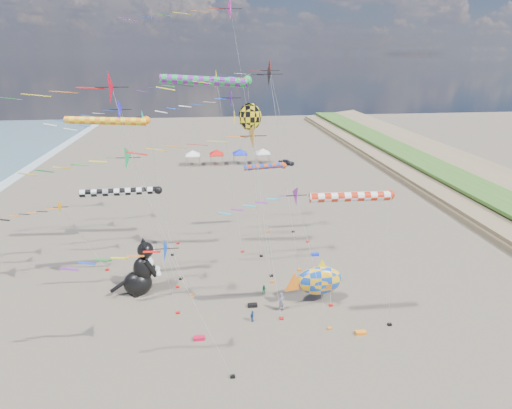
{
  "coord_description": "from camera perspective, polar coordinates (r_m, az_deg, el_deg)",
  "views": [
    {
      "loc": [
        -2.74,
        -23.8,
        22.32
      ],
      "look_at": [
        1.63,
        12.0,
        8.7
      ],
      "focal_mm": 28.0,
      "sensor_mm": 36.0,
      "label": 1
    }
  ],
  "objects": [
    {
      "name": "delta_kite_12",
      "position": [
        35.75,
        -4.91,
        14.27
      ],
      "size": [
        10.2,
        1.9,
        19.68
      ],
      "color": "#512086",
      "rests_on": "ground"
    },
    {
      "name": "delta_kite_1",
      "position": [
        47.27,
        -18.34,
        11.41
      ],
      "size": [
        10.98,
        1.73,
        16.84
      ],
      "color": "#0FDDD6",
      "rests_on": "ground"
    },
    {
      "name": "angelfish_kite",
      "position": [
        39.37,
        -1.15,
        12.19
      ],
      "size": [
        3.74,
        3.02,
        17.96
      ],
      "color": "yellow",
      "rests_on": "ground"
    },
    {
      "name": "windsock_2",
      "position": [
        40.11,
        -18.31,
        1.71
      ],
      "size": [
        8.88,
        0.78,
        10.42
      ],
      "color": "black",
      "rests_on": "ground"
    },
    {
      "name": "delta_kite_10",
      "position": [
        38.08,
        1.59,
        17.83
      ],
      "size": [
        12.61,
        2.64,
        22.01
      ],
      "color": "black",
      "rests_on": "ground"
    },
    {
      "name": "delta_kite_0",
      "position": [
        48.25,
        -4.82,
        25.93
      ],
      "size": [
        15.54,
        2.82,
        28.45
      ],
      "color": "#F422AF",
      "rests_on": "ground"
    },
    {
      "name": "child_blue",
      "position": [
        36.74,
        -0.53,
        -15.65
      ],
      "size": [
        0.64,
        0.64,
        1.1
      ],
      "primitive_type": "imported",
      "rotation": [
        0.0,
        0.0,
        0.78
      ],
      "color": "#204990",
      "rests_on": "ground"
    },
    {
      "name": "delta_kite_5",
      "position": [
        30.01,
        -3.71,
        8.94
      ],
      "size": [
        12.13,
        2.27,
        17.69
      ],
      "color": "orange",
      "rests_on": "ground"
    },
    {
      "name": "delta_kite_9",
      "position": [
        45.94,
        -27.63,
        -0.59
      ],
      "size": [
        9.6,
        1.62,
        8.72
      ],
      "color": "orange",
      "rests_on": "ground"
    },
    {
      "name": "delta_kite_4",
      "position": [
        44.98,
        1.99,
        18.25
      ],
      "size": [
        13.99,
        2.42,
        21.94
      ],
      "color": "red",
      "rests_on": "ground"
    },
    {
      "name": "cat_inflatable",
      "position": [
        41.03,
        -16.34,
        -8.56
      ],
      "size": [
        4.58,
        2.96,
        5.71
      ],
      "primitive_type": null,
      "rotation": [
        0.0,
        0.0,
        0.21
      ],
      "color": "black",
      "rests_on": "ground"
    },
    {
      "name": "delta_kite_7",
      "position": [
        35.96,
        -18.45,
        5.87
      ],
      "size": [
        12.63,
        2.31,
        15.23
      ],
      "color": "#11984B",
      "rests_on": "ground"
    },
    {
      "name": "child_green",
      "position": [
        40.36,
        1.19,
        -12.01
      ],
      "size": [
        0.53,
        0.42,
        1.03
      ],
      "primitive_type": "imported",
      "rotation": [
        0.0,
        0.0,
        0.07
      ],
      "color": "#188145",
      "rests_on": "ground"
    },
    {
      "name": "kite_bag_2",
      "position": [
        38.76,
        -0.5,
        -14.2
      ],
      "size": [
        0.9,
        0.44,
        0.3
      ],
      "primitive_type": "cube",
      "color": "black",
      "rests_on": "ground"
    },
    {
      "name": "delta_kite_3",
      "position": [
        30.02,
        4.75,
        0.04
      ],
      "size": [
        8.83,
        1.84,
        13.04
      ],
      "color": "purple",
      "rests_on": "ground"
    },
    {
      "name": "tent_row",
      "position": [
        86.07,
        -4.0,
        7.78
      ],
      "size": [
        19.2,
        4.2,
        3.8
      ],
      "color": "white",
      "rests_on": "ground"
    },
    {
      "name": "fish_inflatable",
      "position": [
        38.84,
        8.92,
        -10.67
      ],
      "size": [
        5.94,
        2.45,
        4.52
      ],
      "color": "#1247B8",
      "rests_on": "ground"
    },
    {
      "name": "delta_kite_8",
      "position": [
        26.57,
        -16.09,
        -8.24
      ],
      "size": [
        11.12,
        1.86,
        11.13
      ],
      "color": "#093EBD",
      "rests_on": "ground"
    },
    {
      "name": "parked_car",
      "position": [
        86.24,
        4.36,
        6.04
      ],
      "size": [
        3.71,
        2.63,
        1.17
      ],
      "primitive_type": "imported",
      "rotation": [
        0.0,
        0.0,
        1.17
      ],
      "color": "#26262D",
      "rests_on": "ground"
    },
    {
      "name": "windsock_4",
      "position": [
        44.48,
        -20.06,
        11.09
      ],
      "size": [
        9.79,
        0.84,
        16.32
      ],
      "color": "orange",
      "rests_on": "ground"
    },
    {
      "name": "kite_bag_0",
      "position": [
        48.0,
        8.42,
        -7.06
      ],
      "size": [
        0.9,
        0.44,
        0.3
      ],
      "primitive_type": "cube",
      "color": "#152DDB",
      "rests_on": "ground"
    },
    {
      "name": "windsock_3",
      "position": [
        31.17,
        13.98,
        1.01
      ],
      "size": [
        7.95,
        0.78,
        12.61
      ],
      "color": "red",
      "rests_on": "ground"
    },
    {
      "name": "kite_bag_3",
      "position": [
        35.37,
        -8.11,
        -18.37
      ],
      "size": [
        0.9,
        0.44,
        0.3
      ],
      "primitive_type": "cube",
      "color": "red",
      "rests_on": "ground"
    },
    {
      "name": "ground",
      "position": [
        32.75,
        -0.31,
        -22.28
      ],
      "size": [
        260.0,
        260.0,
        0.0
      ],
      "primitive_type": "plane",
      "color": "brown",
      "rests_on": "ground"
    },
    {
      "name": "windsock_0",
      "position": [
        41.39,
        -6.74,
        17.07
      ],
      "size": [
        10.23,
        0.94,
        20.33
      ],
      "color": "green",
      "rests_on": "ground"
    },
    {
      "name": "delta_kite_2",
      "position": [
        32.25,
        -20.52,
        15.15
      ],
      "size": [
        13.88,
        2.63,
        21.51
      ],
      "color": "red",
      "rests_on": "ground"
    },
    {
      "name": "delta_kite_6",
      "position": [
        37.01,
        -20.09,
        12.07
      ],
      "size": [
        10.0,
        2.09,
        18.9
      ],
      "color": "#2018DE",
      "rests_on": "ground"
    },
    {
      "name": "person_adult",
      "position": [
        37.92,
        3.67,
        -13.73
      ],
      "size": [
        0.78,
        0.67,
        1.82
      ],
      "primitive_type": "imported",
      "rotation": [
        0.0,
        0.0,
        0.41
      ],
      "color": "gray",
      "rests_on": "ground"
    },
    {
      "name": "kite_bag_1",
      "position": [
        36.67,
        14.72,
        -17.31
      ],
      "size": [
        0.9,
        0.44,
        0.3
      ],
      "primitive_type": "cube",
      "color": "orange",
      "rests_on": "ground"
    },
    {
      "name": "windsock_1",
      "position": [
        49.91,
        1.58,
        5.41
      ],
      "size": [
        6.69,
        0.74,
        9.6
      ],
      "color": "#D3450E",
      "rests_on": "ground"
    },
    {
      "name": "delta_kite_11",
      "position": [
        42.78,
        -7.67,
        17.04
      ],
      "size": [
        10.6,
        2.19,
        21.14
      ],
      "color": "yellow",
      "rests_on": "ground"
    }
  ]
}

